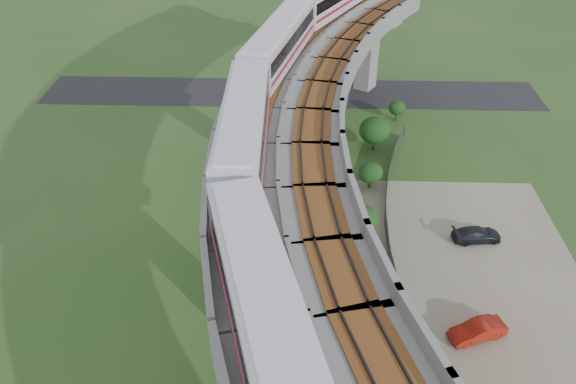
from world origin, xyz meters
The scene contains 15 objects.
ground centered at (0.00, 0.00, 0.00)m, with size 160.00×160.00×0.00m, color #2B5321.
dirt_lot centered at (14.00, -2.00, 0.02)m, with size 18.00×26.00×0.04m, color gray.
asphalt_road centered at (0.00, 30.00, 0.01)m, with size 60.00×8.00×0.03m, color #232326.
viaduct centered at (3.84, 0.00, 9.05)m, with size 19.58×73.98×11.40m.
metro_train centered at (0.58, 5.31, 12.31)m, with size 13.17×61.08×3.64m.
fence centered at (9.75, 0.00, 0.75)m, with size 3.87×38.73×1.50m.
tree_0 centered at (11.89, 23.19, 1.57)m, with size 1.85×1.85×2.37m.
tree_1 centered at (8.77, 16.76, 2.27)m, with size 3.13×3.13×3.61m.
tree_2 centered at (7.81, 9.91, 1.66)m, with size 2.26×2.26×2.62m.
tree_3 centered at (6.34, 2.20, 2.19)m, with size 2.74×2.74×3.36m.
tree_4 centered at (7.11, -6.18, 1.79)m, with size 1.99×1.99×2.64m.
tree_5 centered at (7.95, -12.12, 2.19)m, with size 2.44×2.44×3.24m.
car_white centered at (8.63, -6.20, 0.55)m, with size 1.21×3.00×1.02m, color white.
car_red centered at (13.45, -7.54, 0.68)m, with size 1.36×3.89×1.28m, color maroon.
car_dark centered at (15.85, 2.61, 0.62)m, with size 1.62×3.98×1.16m, color black.
Camera 1 is at (1.67, -33.00, 29.72)m, focal length 35.00 mm.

